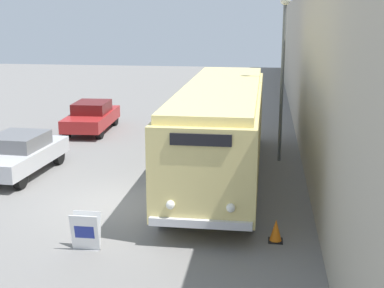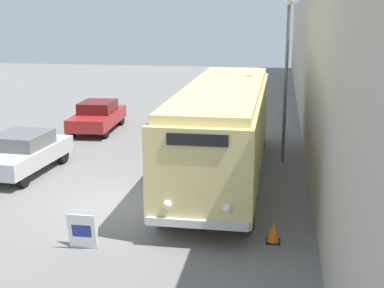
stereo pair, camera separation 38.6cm
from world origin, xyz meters
The scene contains 8 objects.
ground_plane centered at (0.00, 0.00, 0.00)m, with size 80.00×80.00×0.00m, color slate.
building_wall_right centered at (5.92, 10.00, 3.09)m, with size 0.30×60.00×6.18m.
vintage_bus centered at (2.89, 3.15, 1.82)m, with size 2.61×11.63×3.18m.
sign_board centered at (0.19, -3.03, 0.44)m, with size 0.69×0.35×0.92m.
streetlamp centered at (4.92, 5.51, 3.99)m, with size 0.36×0.36×6.11m.
parked_car_near centered at (-4.12, 2.52, 0.74)m, with size 2.14×4.38×1.41m.
parked_car_mid centered at (-3.76, 9.46, 0.72)m, with size 1.97×4.36×1.39m.
traffic_cone centered at (4.69, -1.94, 0.28)m, with size 0.36×0.36×0.58m.
Camera 2 is at (4.71, -14.33, 5.57)m, focal length 50.00 mm.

